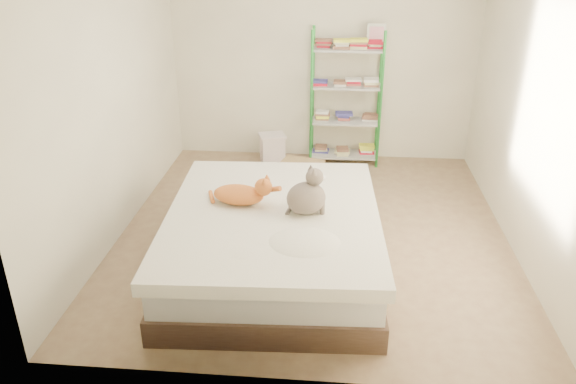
# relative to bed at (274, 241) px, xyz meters

# --- Properties ---
(room) EXTENTS (3.81, 4.21, 2.61)m
(room) POSITION_rel_bed_xyz_m (0.32, 0.75, 1.01)
(room) COLOR tan
(room) RESTS_ON ground
(bed) EXTENTS (1.90, 2.32, 0.57)m
(bed) POSITION_rel_bed_xyz_m (0.00, 0.00, 0.00)
(bed) COLOR brown
(bed) RESTS_ON ground
(orange_cat) EXTENTS (0.56, 0.35, 0.21)m
(orange_cat) POSITION_rel_bed_xyz_m (-0.32, 0.13, 0.39)
(orange_cat) COLOR orange
(orange_cat) RESTS_ON bed
(grey_cat) EXTENTS (0.44, 0.40, 0.41)m
(grey_cat) POSITION_rel_bed_xyz_m (0.28, -0.01, 0.49)
(grey_cat) COLOR gray
(grey_cat) RESTS_ON bed
(shelf_unit) EXTENTS (0.88, 0.36, 1.74)m
(shelf_unit) POSITION_rel_bed_xyz_m (0.62, 2.63, 0.57)
(shelf_unit) COLOR green
(shelf_unit) RESTS_ON ground
(cardboard_box) EXTENTS (0.55, 0.56, 0.38)m
(cardboard_box) POSITION_rel_bed_xyz_m (0.12, 1.72, -0.12)
(cardboard_box) COLOR #97784B
(cardboard_box) RESTS_ON ground
(white_bin) EXTENTS (0.39, 0.37, 0.37)m
(white_bin) POSITION_rel_bed_xyz_m (-0.30, 2.55, -0.10)
(white_bin) COLOR silver
(white_bin) RESTS_ON ground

